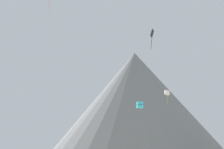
{
  "coord_description": "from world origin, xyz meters",
  "views": [
    {
      "loc": [
        -0.36,
        -25.71,
        2.56
      ],
      "look_at": [
        0.72,
        40.33,
        20.14
      ],
      "focal_mm": 49.54,
      "sensor_mm": 36.0,
      "label": 1
    }
  ],
  "objects_px": {
    "kite_cyan_low": "(140,105)",
    "kite_white_mid": "(167,93)",
    "kite_black_mid": "(152,35)",
    "rock_massif": "(133,109)"
  },
  "relations": [
    {
      "from": "kite_black_mid",
      "to": "kite_white_mid",
      "type": "height_order",
      "value": "kite_black_mid"
    },
    {
      "from": "kite_white_mid",
      "to": "rock_massif",
      "type": "bearing_deg",
      "value": 0.8
    },
    {
      "from": "kite_cyan_low",
      "to": "kite_white_mid",
      "type": "bearing_deg",
      "value": -132.03
    },
    {
      "from": "rock_massif",
      "to": "kite_cyan_low",
      "type": "xyz_separation_m",
      "value": [
        -3.66,
        -60.33,
        -8.32
      ]
    },
    {
      "from": "kite_black_mid",
      "to": "kite_white_mid",
      "type": "distance_m",
      "value": 29.42
    },
    {
      "from": "kite_white_mid",
      "to": "kite_cyan_low",
      "type": "xyz_separation_m",
      "value": [
        -8.64,
        -13.1,
        -5.4
      ]
    },
    {
      "from": "kite_black_mid",
      "to": "kite_white_mid",
      "type": "xyz_separation_m",
      "value": [
        7.76,
        27.96,
        -4.9
      ]
    },
    {
      "from": "kite_black_mid",
      "to": "kite_white_mid",
      "type": "relative_size",
      "value": 0.97
    },
    {
      "from": "kite_black_mid",
      "to": "kite_white_mid",
      "type": "bearing_deg",
      "value": -125.85
    },
    {
      "from": "kite_black_mid",
      "to": "rock_massif",
      "type": "bearing_deg",
      "value": -112.45
    }
  ]
}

